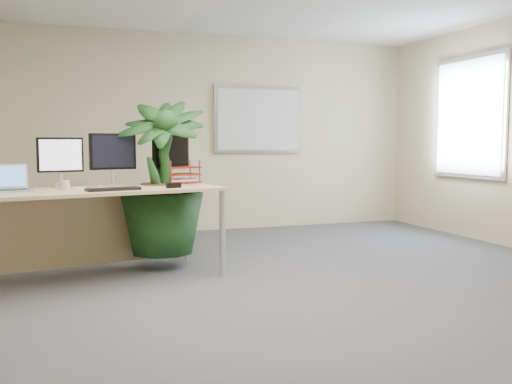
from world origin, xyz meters
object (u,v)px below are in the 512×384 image
object	(u,v)px
monitor_right	(113,156)
laptop	(10,184)
desk	(95,207)
floor_plant	(161,192)
monitor_left	(60,159)

from	to	relation	value
monitor_right	laptop	bearing A→B (deg)	-157.01
desk	laptop	size ratio (longest dim) A/B	6.31
floor_plant	laptop	distance (m)	1.38
floor_plant	laptop	bearing A→B (deg)	-165.65
desk	laptop	xyz separation A→B (m)	(-0.70, -0.16, 0.24)
desk	monitor_left	world-z (taller)	monitor_left
desk	monitor_left	bearing A→B (deg)	153.66
floor_plant	monitor_left	distance (m)	0.98
laptop	monitor_left	bearing A→B (deg)	35.82
floor_plant	monitor_left	world-z (taller)	floor_plant
monitor_left	desk	bearing A→B (deg)	-26.34
laptop	desk	bearing A→B (deg)	12.54
monitor_right	laptop	distance (m)	0.99
floor_plant	monitor_left	size ratio (longest dim) A/B	3.32
desk	monitor_right	xyz separation A→B (m)	(0.19, 0.22, 0.46)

